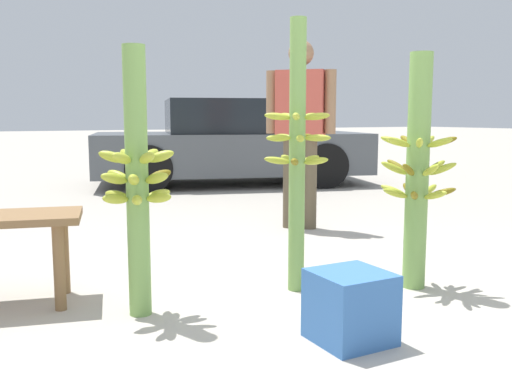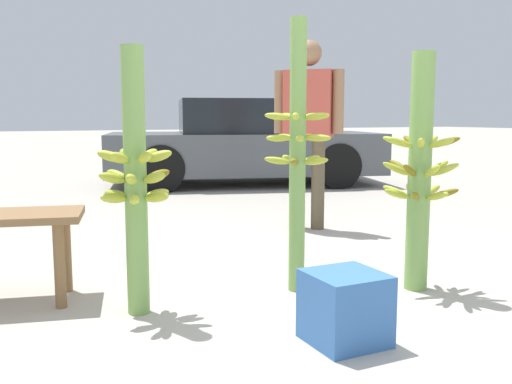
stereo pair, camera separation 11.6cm
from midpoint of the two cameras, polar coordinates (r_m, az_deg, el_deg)
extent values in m
plane|color=#B2AA9E|center=(3.00, 7.23, -12.35)|extent=(80.00, 80.00, 0.00)
cylinder|color=#7AA851|center=(2.94, -12.90, 0.85)|extent=(0.11, 0.11, 1.37)
ellipsoid|color=#ADB733|center=(3.04, -13.87, 3.58)|extent=(0.07, 0.15, 0.09)
ellipsoid|color=#ADB733|center=(2.94, -15.29, 3.42)|extent=(0.15, 0.10, 0.09)
ellipsoid|color=#ADB733|center=(2.83, -14.43, 3.29)|extent=(0.15, 0.13, 0.09)
ellipsoid|color=#ADB733|center=(2.82, -12.03, 3.34)|extent=(0.07, 0.15, 0.09)
ellipsoid|color=#ADB733|center=(2.92, -10.64, 3.52)|extent=(0.15, 0.10, 0.09)
ellipsoid|color=#ADB733|center=(3.02, -11.62, 3.63)|extent=(0.15, 0.13, 0.09)
ellipsoid|color=#ADB733|center=(2.90, -15.13, 1.31)|extent=(0.15, 0.07, 0.08)
ellipsoid|color=#ADB733|center=(2.82, -13.29, 1.20)|extent=(0.11, 0.15, 0.08)
ellipsoid|color=#ADB733|center=(2.86, -11.05, 1.36)|extent=(0.13, 0.15, 0.08)
ellipsoid|color=#736414|center=(2.98, -10.77, 1.61)|extent=(0.15, 0.07, 0.08)
ellipsoid|color=#ADB733|center=(3.05, -12.58, 1.70)|extent=(0.11, 0.15, 0.08)
ellipsoid|color=#ADB733|center=(3.01, -14.70, 1.56)|extent=(0.13, 0.15, 0.08)
ellipsoid|color=#ADB733|center=(2.89, -10.82, -0.58)|extent=(0.13, 0.14, 0.07)
ellipsoid|color=#ADB733|center=(3.01, -10.81, -0.26)|extent=(0.15, 0.08, 0.07)
ellipsoid|color=#736414|center=(3.07, -12.77, -0.15)|extent=(0.09, 0.15, 0.07)
ellipsoid|color=#ADB733|center=(3.02, -14.82, -0.35)|extent=(0.13, 0.14, 0.07)
ellipsoid|color=#ADB733|center=(2.90, -15.00, -0.68)|extent=(0.15, 0.08, 0.07)
ellipsoid|color=#ADB733|center=(2.83, -12.97, -0.80)|extent=(0.09, 0.15, 0.07)
cylinder|color=#7AA851|center=(3.28, 3.12, 3.46)|extent=(0.09, 0.09, 1.57)
ellipsoid|color=#ADB733|center=(3.36, 4.46, 7.54)|extent=(0.16, 0.09, 0.05)
ellipsoid|color=#ADB733|center=(3.37, 2.10, 7.56)|extent=(0.04, 0.15, 0.05)
ellipsoid|color=#ADB733|center=(3.25, 1.11, 7.57)|extent=(0.16, 0.08, 0.05)
ellipsoid|color=#ADB733|center=(3.15, 2.98, 7.56)|extent=(0.12, 0.15, 0.05)
ellipsoid|color=#ADB733|center=(3.23, 5.09, 7.54)|extent=(0.12, 0.15, 0.05)
ellipsoid|color=#ADB733|center=(3.16, 3.40, 5.36)|extent=(0.10, 0.15, 0.04)
ellipsoid|color=#ADB733|center=(3.25, 5.18, 5.41)|extent=(0.14, 0.13, 0.04)
ellipsoid|color=#736414|center=(3.38, 4.10, 5.50)|extent=(0.15, 0.11, 0.04)
ellipsoid|color=#ADB733|center=(3.36, 1.75, 5.50)|extent=(0.07, 0.15, 0.04)
ellipsoid|color=#ADB733|center=(3.23, 1.23, 5.42)|extent=(0.15, 0.06, 0.04)
ellipsoid|color=#ADB733|center=(3.37, 4.49, 3.28)|extent=(0.16, 0.08, 0.06)
ellipsoid|color=#ADB733|center=(3.38, 2.17, 3.32)|extent=(0.05, 0.16, 0.06)
ellipsoid|color=#ADB733|center=(3.26, 1.09, 3.17)|extent=(0.16, 0.09, 0.06)
ellipsoid|color=#736414|center=(3.17, 2.84, 3.02)|extent=(0.13, 0.14, 0.06)
ellipsoid|color=#ADB733|center=(3.23, 4.99, 3.10)|extent=(0.12, 0.15, 0.06)
cylinder|color=#7AA851|center=(3.45, 14.91, 1.89)|extent=(0.13, 0.13, 1.38)
ellipsoid|color=#736414|center=(3.57, 13.97, 5.00)|extent=(0.09, 0.18, 0.08)
ellipsoid|color=#ADB733|center=(3.47, 12.70, 4.97)|extent=(0.13, 0.16, 0.08)
ellipsoid|color=#ADB733|center=(3.35, 13.14, 4.87)|extent=(0.17, 0.05, 0.08)
ellipsoid|color=#ADB733|center=(3.30, 15.07, 4.77)|extent=(0.14, 0.15, 0.08)
ellipsoid|color=#ADB733|center=(3.35, 16.96, 4.74)|extent=(0.07, 0.18, 0.08)
ellipsoid|color=#736414|center=(3.48, 17.30, 4.82)|extent=(0.17, 0.12, 0.08)
ellipsoid|color=#ADB733|center=(3.57, 15.96, 4.93)|extent=(0.17, 0.10, 0.08)
ellipsoid|color=#ADB733|center=(3.41, 12.70, 2.34)|extent=(0.17, 0.11, 0.10)
ellipsoid|color=#736414|center=(3.32, 14.04, 2.16)|extent=(0.17, 0.11, 0.10)
ellipsoid|color=#ADB733|center=(3.33, 16.11, 2.10)|extent=(0.08, 0.17, 0.10)
ellipsoid|color=#ADB733|center=(3.43, 17.22, 2.21)|extent=(0.14, 0.16, 0.10)
ellipsoid|color=#ADB733|center=(3.54, 16.58, 2.40)|extent=(0.17, 0.04, 0.10)
ellipsoid|color=#ADB733|center=(3.59, 14.78, 2.52)|extent=(0.14, 0.16, 0.10)
ellipsoid|color=#736414|center=(3.53, 13.08, 2.50)|extent=(0.07, 0.17, 0.10)
ellipsoid|color=#736414|center=(3.32, 14.59, -0.34)|extent=(0.16, 0.14, 0.09)
ellipsoid|color=#ADB733|center=(3.37, 16.56, -0.31)|extent=(0.05, 0.17, 0.09)
ellipsoid|color=#736414|center=(3.48, 17.17, -0.08)|extent=(0.16, 0.13, 0.09)
ellipsoid|color=#ADB733|center=(3.58, 16.05, 0.17)|extent=(0.18, 0.08, 0.09)
ellipsoid|color=#736414|center=(3.60, 14.09, 0.26)|extent=(0.10, 0.17, 0.09)
ellipsoid|color=#ADB733|center=(3.51, 12.66, 0.14)|extent=(0.12, 0.17, 0.09)
ellipsoid|color=#ADB733|center=(3.39, 12.82, -0.13)|extent=(0.18, 0.07, 0.09)
cylinder|color=brown|center=(5.17, 4.80, 0.88)|extent=(0.17, 0.17, 0.83)
cylinder|color=brown|center=(5.22, 2.74, 0.96)|extent=(0.17, 0.17, 0.83)
cube|color=#BF4C3F|center=(5.16, 3.83, 8.80)|extent=(0.44, 0.44, 0.59)
cylinder|color=#936B4C|center=(5.11, 6.79, 8.94)|extent=(0.14, 0.14, 0.56)
cylinder|color=#936B4C|center=(5.23, 0.95, 8.96)|extent=(0.14, 0.14, 0.56)
sphere|color=#936B4C|center=(5.19, 3.88, 13.69)|extent=(0.23, 0.23, 0.23)
cylinder|color=olive|center=(3.50, -19.58, -5.88)|extent=(0.06, 0.06, 0.46)
cylinder|color=olive|center=(3.21, -20.07, -7.12)|extent=(0.06, 0.06, 0.46)
cube|color=#4C5156|center=(8.67, -2.96, 3.97)|extent=(4.34, 2.89, 0.59)
cube|color=black|center=(8.68, -1.94, 7.57)|extent=(2.58, 2.24, 0.49)
cylinder|color=black|center=(7.76, -11.10, 2.28)|extent=(0.67, 0.38, 0.64)
cylinder|color=black|center=(9.42, -11.18, 3.19)|extent=(0.67, 0.38, 0.64)
cylinder|color=black|center=(8.16, 6.55, 2.63)|extent=(0.67, 0.38, 0.64)
cylinder|color=black|center=(9.75, 3.53, 3.47)|extent=(0.67, 0.38, 0.64)
cube|color=#386BB2|center=(2.66, 8.16, -11.29)|extent=(0.32, 0.32, 0.32)
camera|label=1|loc=(0.06, -91.02, -0.14)|focal=40.00mm
camera|label=2|loc=(0.06, 88.98, 0.14)|focal=40.00mm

